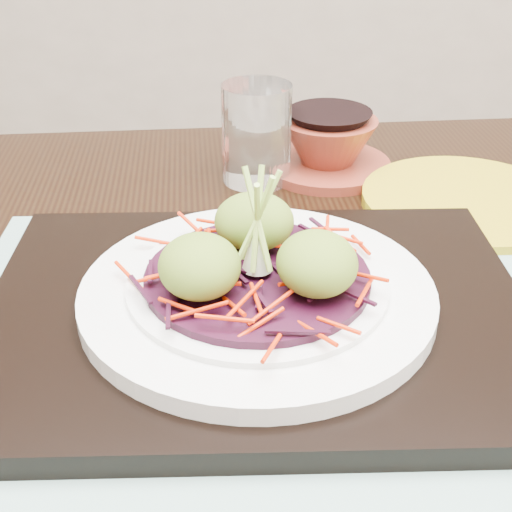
{
  "coord_description": "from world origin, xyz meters",
  "views": [
    {
      "loc": [
        -0.05,
        -0.43,
        1.1
      ],
      "look_at": [
        -0.03,
        0.03,
        0.83
      ],
      "focal_mm": 50.0,
      "sensor_mm": 36.0,
      "label": 1
    }
  ],
  "objects_px": {
    "dining_table": "(273,400)",
    "yellow_plate": "(466,201)",
    "serving_tray": "(257,312)",
    "white_plate": "(257,292)",
    "water_glass": "(257,134)",
    "terracotta_bowl_set": "(328,148)"
  },
  "relations": [
    {
      "from": "water_glass",
      "to": "terracotta_bowl_set",
      "type": "xyz_separation_m",
      "value": [
        0.08,
        0.02,
        -0.03
      ]
    },
    {
      "from": "serving_tray",
      "to": "white_plate",
      "type": "relative_size",
      "value": 1.54
    },
    {
      "from": "serving_tray",
      "to": "water_glass",
      "type": "xyz_separation_m",
      "value": [
        0.01,
        0.28,
        0.04
      ]
    },
    {
      "from": "dining_table",
      "to": "serving_tray",
      "type": "distance_m",
      "value": 0.12
    },
    {
      "from": "serving_tray",
      "to": "terracotta_bowl_set",
      "type": "bearing_deg",
      "value": 73.58
    },
    {
      "from": "water_glass",
      "to": "yellow_plate",
      "type": "relative_size",
      "value": 0.5
    },
    {
      "from": "serving_tray",
      "to": "water_glass",
      "type": "bearing_deg",
      "value": 88.42
    },
    {
      "from": "white_plate",
      "to": "water_glass",
      "type": "bearing_deg",
      "value": 87.34
    },
    {
      "from": "terracotta_bowl_set",
      "to": "yellow_plate",
      "type": "bearing_deg",
      "value": -37.83
    },
    {
      "from": "dining_table",
      "to": "yellow_plate",
      "type": "relative_size",
      "value": 6.04
    },
    {
      "from": "white_plate",
      "to": "terracotta_bowl_set",
      "type": "xyz_separation_m",
      "value": [
        0.09,
        0.3,
        -0.0
      ]
    },
    {
      "from": "dining_table",
      "to": "water_glass",
      "type": "distance_m",
      "value": 0.29
    },
    {
      "from": "serving_tray",
      "to": "terracotta_bowl_set",
      "type": "relative_size",
      "value": 2.19
    },
    {
      "from": "terracotta_bowl_set",
      "to": "yellow_plate",
      "type": "xyz_separation_m",
      "value": [
        0.13,
        -0.1,
        -0.02
      ]
    },
    {
      "from": "serving_tray",
      "to": "white_plate",
      "type": "bearing_deg",
      "value": 27.64
    },
    {
      "from": "white_plate",
      "to": "water_glass",
      "type": "relative_size",
      "value": 2.5
    },
    {
      "from": "water_glass",
      "to": "yellow_plate",
      "type": "distance_m",
      "value": 0.23
    },
    {
      "from": "white_plate",
      "to": "terracotta_bowl_set",
      "type": "bearing_deg",
      "value": 72.51
    },
    {
      "from": "white_plate",
      "to": "yellow_plate",
      "type": "bearing_deg",
      "value": 41.4
    },
    {
      "from": "dining_table",
      "to": "serving_tray",
      "type": "bearing_deg",
      "value": -119.76
    },
    {
      "from": "terracotta_bowl_set",
      "to": "yellow_plate",
      "type": "distance_m",
      "value": 0.17
    },
    {
      "from": "white_plate",
      "to": "water_glass",
      "type": "distance_m",
      "value": 0.28
    }
  ]
}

